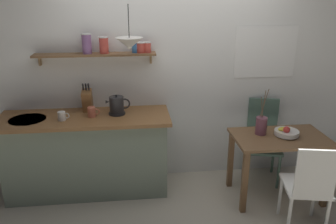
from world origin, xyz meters
TOP-DOWN VIEW (x-y plane):
  - ground_plane at (0.00, 0.00)m, footprint 14.00×14.00m
  - back_wall at (0.20, 0.65)m, footprint 6.80×0.11m
  - kitchen_counter at (-1.00, 0.32)m, footprint 1.83×0.63m
  - wall_shelf at (-0.75, 0.49)m, footprint 1.29×0.20m
  - dining_table at (1.07, -0.02)m, footprint 0.99×0.61m
  - dining_chair_near at (1.10, -0.65)m, footprint 0.47×0.50m
  - dining_chair_far at (1.07, 0.43)m, footprint 0.49×0.52m
  - fruit_bowl at (1.13, -0.02)m, footprint 0.26×0.26m
  - twig_vase at (0.89, 0.07)m, footprint 0.12×0.12m
  - electric_kettle at (-0.65, 0.34)m, footprint 0.26×0.18m
  - knife_block at (-0.97, 0.46)m, footprint 0.10×0.19m
  - coffee_mug_by_sink at (-1.21, 0.21)m, footprint 0.12×0.08m
  - coffee_mug_spare at (-0.91, 0.28)m, footprint 0.13×0.08m
  - pendant_lamp at (-0.49, 0.20)m, footprint 0.27×0.27m

SIDE VIEW (x-z plane):
  - ground_plane at x=0.00m, z-range 0.00..0.00m
  - kitchen_counter at x=-1.00m, z-range 0.01..0.92m
  - dining_chair_near at x=1.10m, z-range 0.05..0.97m
  - dining_chair_far at x=1.07m, z-range 0.04..1.01m
  - dining_table at x=1.07m, z-range 0.23..0.96m
  - fruit_bowl at x=1.13m, z-range 0.71..0.83m
  - twig_vase at x=0.89m, z-range 0.57..1.08m
  - coffee_mug_by_sink at x=-1.21m, z-range 0.92..1.01m
  - coffee_mug_spare at x=-0.91m, z-range 0.92..1.03m
  - electric_kettle at x=-0.65m, z-range 0.90..1.13m
  - knife_block at x=-0.97m, z-range 0.88..1.21m
  - back_wall at x=0.20m, z-range 0.00..2.70m
  - wall_shelf at x=-0.75m, z-range 1.42..1.76m
  - pendant_lamp at x=-0.49m, z-range 1.49..1.91m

